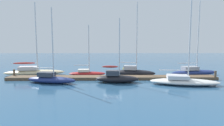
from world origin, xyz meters
name	(u,v)px	position (x,y,z in m)	size (l,w,h in m)	color
ground_plane	(112,79)	(0.00, 0.00, 0.00)	(120.00, 120.00, 0.00)	#2D567A
dock_pier	(112,78)	(0.00, 0.00, 0.19)	(28.56, 2.03, 0.38)	brown
dock_piling_near_end	(14,74)	(-13.88, 0.86, 0.62)	(0.28, 0.28, 1.24)	brown
dock_piling_far_end	(215,75)	(13.88, -0.86, 0.62)	(0.28, 0.28, 1.24)	brown
sailboat_0	(34,71)	(-12.04, 3.19, 0.58)	(9.22, 3.73, 10.99)	beige
sailboat_1	(51,79)	(-7.68, -2.51, 0.56)	(6.58, 3.03, 9.21)	navy
sailboat_2	(87,73)	(-3.82, 2.77, 0.44)	(5.57, 1.61, 7.59)	#B21E1E
sailboat_3	(116,78)	(0.51, -2.30, 0.63)	(5.55, 2.11, 7.99)	black
sailboat_4	(134,72)	(3.30, 2.44, 0.64)	(6.48, 3.10, 10.86)	black
sailboat_5	(184,80)	(8.53, -3.61, 0.52)	(8.44, 4.01, 13.26)	white
sailboat_6	(194,72)	(12.54, 2.71, 0.59)	(7.74, 3.30, 11.14)	navy
mooring_buoy_yellow	(124,69)	(2.31, 7.77, 0.32)	(0.63, 0.63, 0.63)	yellow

